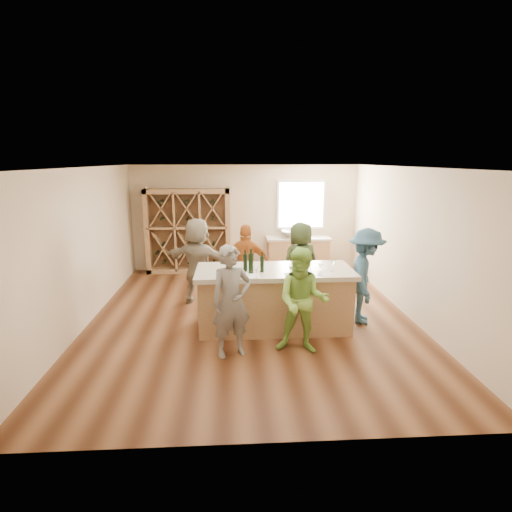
{
  "coord_description": "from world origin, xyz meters",
  "views": [
    {
      "loc": [
        -0.33,
        -7.14,
        2.94
      ],
      "look_at": [
        0.1,
        0.2,
        1.15
      ],
      "focal_mm": 28.0,
      "sensor_mm": 36.0,
      "label": 1
    }
  ],
  "objects": [
    {
      "name": "wine_bottle_a",
      "position": [
        -0.42,
        -0.61,
        1.24
      ],
      "size": [
        0.1,
        0.1,
        0.33
      ],
      "primitive_type": "cylinder",
      "rotation": [
        0.0,
        0.0,
        -0.34
      ],
      "color": "black",
      "rests_on": "tasting_counter_top"
    },
    {
      "name": "sink",
      "position": [
        1.2,
        3.2,
        1.01
      ],
      "size": [
        0.54,
        0.54,
        0.19
      ],
      "primitive_type": "imported",
      "color": "silver",
      "rests_on": "back_counter_top"
    },
    {
      "name": "floor",
      "position": [
        0.0,
        0.0,
        -0.05
      ],
      "size": [
        6.0,
        7.0,
        0.1
      ],
      "primitive_type": "cube",
      "color": "brown",
      "rests_on": "ground"
    },
    {
      "name": "wine_bottle_c",
      "position": [
        -0.13,
        -0.59,
        1.23
      ],
      "size": [
        0.08,
        0.08,
        0.29
      ],
      "primitive_type": "cylinder",
      "rotation": [
        0.0,
        0.0,
        -0.1
      ],
      "color": "black",
      "rests_on": "tasting_counter_top"
    },
    {
      "name": "wine_glass_a",
      "position": [
        0.03,
        -0.99,
        1.16
      ],
      "size": [
        0.07,
        0.07,
        0.17
      ],
      "primitive_type": "cone",
      "rotation": [
        0.0,
        0.0,
        0.18
      ],
      "color": "white",
      "rests_on": "tasting_counter_top"
    },
    {
      "name": "wine_glass_b",
      "position": [
        0.59,
        -0.98,
        1.16
      ],
      "size": [
        0.07,
        0.07,
        0.16
      ],
      "primitive_type": "cone",
      "rotation": [
        0.0,
        0.0,
        -0.16
      ],
      "color": "white",
      "rests_on": "tasting_counter_top"
    },
    {
      "name": "wine_glass_e",
      "position": [
        1.36,
        -0.7,
        1.17
      ],
      "size": [
        0.08,
        0.08,
        0.18
      ],
      "primitive_type": "cone",
      "rotation": [
        0.0,
        0.0,
        0.13
      ],
      "color": "white",
      "rests_on": "tasting_counter_top"
    },
    {
      "name": "ceiling",
      "position": [
        0.0,
        0.0,
        2.85
      ],
      "size": [
        6.0,
        7.0,
        0.1
      ],
      "primitive_type": "cube",
      "color": "white",
      "rests_on": "ground"
    },
    {
      "name": "person_far_left",
      "position": [
        -1.05,
        0.85,
        0.9
      ],
      "size": [
        1.76,
        1.26,
        1.8
      ],
      "primitive_type": "imported",
      "rotation": [
        0.0,
        0.0,
        2.7
      ],
      "color": "gray",
      "rests_on": "floor"
    },
    {
      "name": "tasting_menu_c",
      "position": [
        1.18,
        -0.84,
        1.08
      ],
      "size": [
        0.28,
        0.33,
        0.0
      ],
      "primitive_type": "cube",
      "rotation": [
        0.0,
        0.0,
        -0.3
      ],
      "color": "white",
      "rests_on": "tasting_counter_top"
    },
    {
      "name": "back_counter_top",
      "position": [
        1.4,
        3.2,
        0.89
      ],
      "size": [
        1.7,
        0.62,
        0.06
      ],
      "primitive_type": "cube",
      "color": "#BBB099",
      "rests_on": "back_counter_base"
    },
    {
      "name": "wall_left",
      "position": [
        -3.05,
        0.0,
        1.4
      ],
      "size": [
        0.1,
        7.0,
        2.8
      ],
      "primitive_type": "cube",
      "color": "beige",
      "rests_on": "ground"
    },
    {
      "name": "wine_glass_d",
      "position": [
        0.86,
        -0.7,
        1.18
      ],
      "size": [
        0.08,
        0.08,
        0.19
      ],
      "primitive_type": "cone",
      "rotation": [
        0.0,
        0.0,
        -0.06
      ],
      "color": "white",
      "rests_on": "tasting_counter_top"
    },
    {
      "name": "wine_bottle_b",
      "position": [
        -0.36,
        -0.79,
        1.21
      ],
      "size": [
        0.07,
        0.07,
        0.27
      ],
      "primitive_type": "cylinder",
      "rotation": [
        0.0,
        0.0,
        -0.08
      ],
      "color": "black",
      "rests_on": "tasting_counter_top"
    },
    {
      "name": "wall_front",
      "position": [
        0.0,
        -3.55,
        1.4
      ],
      "size": [
        6.0,
        0.1,
        2.8
      ],
      "primitive_type": "cube",
      "color": "beige",
      "rests_on": "ground"
    },
    {
      "name": "window_pane",
      "position": [
        1.5,
        3.44,
        1.75
      ],
      "size": [
        1.18,
        0.01,
        1.18
      ],
      "primitive_type": "cube",
      "color": "white",
      "rests_on": "wall_back"
    },
    {
      "name": "tasting_menu_a",
      "position": [
        -0.01,
        -0.89,
        1.08
      ],
      "size": [
        0.22,
        0.29,
        0.0
      ],
      "primitive_type": "cube",
      "rotation": [
        0.0,
        0.0,
        0.08
      ],
      "color": "white",
      "rests_on": "tasting_counter_top"
    },
    {
      "name": "window_frame",
      "position": [
        1.5,
        3.47,
        1.75
      ],
      "size": [
        1.3,
        0.06,
        1.3
      ],
      "primitive_type": "cube",
      "color": "white",
      "rests_on": "wall_back"
    },
    {
      "name": "person_near_right",
      "position": [
        0.72,
        -1.44,
        0.83
      ],
      "size": [
        0.89,
        0.61,
        1.66
      ],
      "primitive_type": "imported",
      "rotation": [
        0.0,
        0.0,
        -0.23
      ],
      "color": "#8CC64C",
      "rests_on": "floor"
    },
    {
      "name": "wall_back",
      "position": [
        0.0,
        3.55,
        1.4
      ],
      "size": [
        6.0,
        0.1,
        2.8
      ],
      "primitive_type": "cube",
      "color": "beige",
      "rests_on": "ground"
    },
    {
      "name": "back_counter_base",
      "position": [
        1.4,
        3.2,
        0.43
      ],
      "size": [
        1.6,
        0.58,
        0.86
      ],
      "primitive_type": "cube",
      "color": "#9F764C",
      "rests_on": "floor"
    },
    {
      "name": "tasting_menu_b",
      "position": [
        0.64,
        -0.91,
        1.08
      ],
      "size": [
        0.27,
        0.35,
        0.0
      ],
      "primitive_type": "cube",
      "rotation": [
        0.0,
        0.0,
        0.06
      ],
      "color": "white",
      "rests_on": "tasting_counter_top"
    },
    {
      "name": "wall_right",
      "position": [
        3.05,
        0.0,
        1.4
      ],
      "size": [
        0.1,
        7.0,
        2.8
      ],
      "primitive_type": "cube",
      "color": "beige",
      "rests_on": "ground"
    },
    {
      "name": "wine_glass_c",
      "position": [
        1.1,
        -0.91,
        1.17
      ],
      "size": [
        0.07,
        0.07,
        0.19
      ],
      "primitive_type": "cone",
      "rotation": [
        0.0,
        0.0,
        -0.03
      ],
      "color": "white",
      "rests_on": "tasting_counter_top"
    },
    {
      "name": "person_server",
      "position": [
        2.05,
        -0.33,
        0.88
      ],
      "size": [
        0.83,
        1.24,
        1.75
      ],
      "primitive_type": "imported",
      "rotation": [
        0.0,
        0.0,
        1.27
      ],
      "color": "#335972",
      "rests_on": "floor"
    },
    {
      "name": "wine_bottle_d",
      "position": [
        -0.04,
        -0.72,
        1.25
      ],
      "size": [
        0.11,
        0.11,
        0.34
      ],
      "primitive_type": "cylinder",
      "rotation": [
        0.0,
        0.0,
        -0.42
      ],
      "color": "black",
      "rests_on": "tasting_counter_top"
    },
    {
      "name": "faucet",
      "position": [
        1.2,
        3.38,
        1.07
      ],
      "size": [
        0.02,
        0.02,
        0.3
      ],
      "primitive_type": "cylinder",
      "color": "silver",
      "rests_on": "back_counter_top"
    },
    {
      "name": "wine_rack",
      "position": [
        -1.5,
        3.27,
        1.1
      ],
      "size": [
        2.2,
        0.45,
        2.2
      ],
      "primitive_type": "cube",
      "color": "#9F764C",
      "rests_on": "floor"
    },
    {
      "name": "wine_bottle_e",
      "position": [
        0.15,
        -0.66,
        1.21
      ],
      "size": [
        0.08,
        0.08,
        0.27
      ],
      "primitive_type": "cylinder",
      "rotation": [
        0.0,
        0.0,
        -0.17
      ],
      "color": "black",
      "rests_on": "tasting_counter_top"
    },
    {
      "name": "person_far_mid",
      "position": [
        -0.06,
        0.74,
        0.83
      ],
      "size": [
        1.03,
        0.61,
        1.67
      ],
      "primitive_type": "imported",
      "rotation": [
        0.0,
        0.0,
        3.02
      ],
      "color": "#994C19",
      "rests_on": "floor"
    },
    {
      "name": "tasting_counter_top",
      "position": [
        0.38,
        -0.5,
        1.04
      ],
      "size": [
        2.72,
        1.12,
        0.08
      ],
      "primitive_type": "cube",
      "color": "#BBB099",
      "rests_on": "tasting_counter_base"
    },
    {
      "name": "tasting_counter_base",
      "position": [
        0.38,
        -0.5,
        0.5
      ],
      "size": [
        2.6,
        1.0,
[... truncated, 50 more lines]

